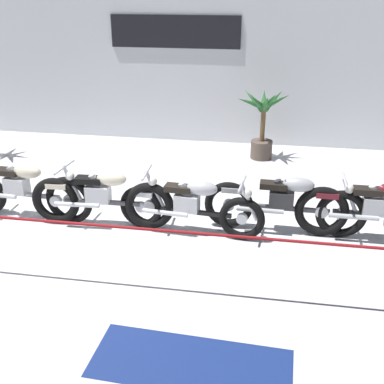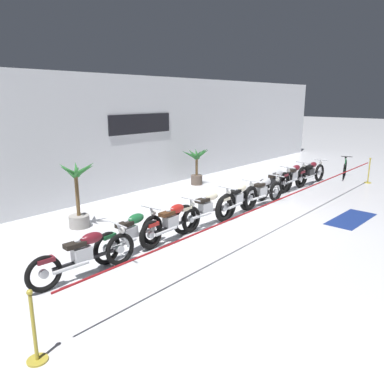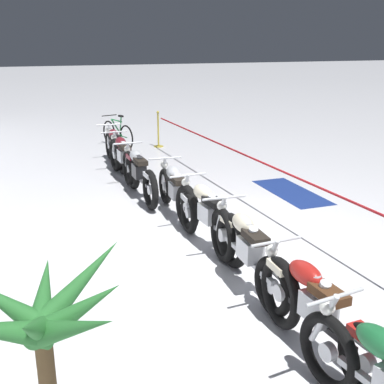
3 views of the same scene
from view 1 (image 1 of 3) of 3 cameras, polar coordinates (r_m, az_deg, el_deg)
ground_plane at (r=7.32m, az=-11.23°, el=-5.60°), size 120.00×120.00×0.00m
back_wall at (r=11.40m, az=-2.97°, el=16.55°), size 28.00×0.29×4.20m
motorcycle_cream_3 at (r=8.12m, az=-19.67°, el=0.27°), size 2.48×0.62×0.97m
motorcycle_cream_4 at (r=7.51m, az=-10.61°, el=-0.73°), size 2.26×0.62×0.96m
motorcycle_silver_5 at (r=7.17m, az=-0.15°, el=-1.67°), size 2.25×0.62×0.92m
motorcycle_silver_6 at (r=7.33m, az=10.96°, el=-1.37°), size 2.43×0.62×0.95m
motorcycle_maroon_7 at (r=7.47m, az=21.24°, el=-2.06°), size 2.37×0.62×0.97m
potted_palm_left_of_row at (r=10.31m, az=8.39°, el=8.34°), size 1.11×1.05×1.56m
floor_banner at (r=5.14m, az=-0.13°, el=-19.61°), size 2.05×0.89×0.01m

